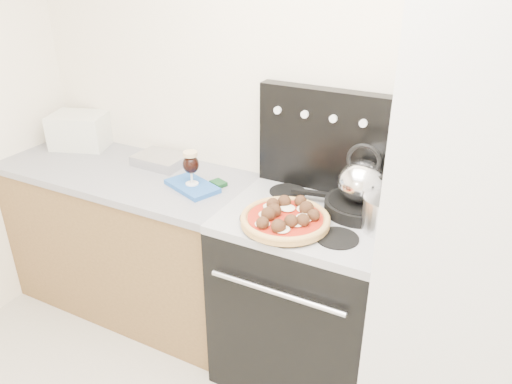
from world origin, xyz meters
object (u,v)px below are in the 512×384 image
Objects in this scene: toaster_oven at (80,130)px; skillet at (359,206)px; oven_mitt at (192,186)px; stove_body at (306,298)px; stock_pot at (386,215)px; fridge at (476,250)px; tea_kettle at (362,178)px; pizza_pan at (285,224)px; beer_glass at (191,168)px; pizza at (285,217)px; base_cabinet at (134,242)px.

toaster_oven is 1.77m from skillet.
oven_mitt is 0.90× the size of skillet.
stock_pot is at bearing 2.14° from stove_body.
fridge reaches higher than tea_kettle.
pizza_pan is 0.36m from skillet.
beer_glass is 0.91× the size of stock_pot.
toaster_oven is at bearing 160.17° from tea_kettle.
oven_mitt reaches higher than stove_body.
stove_body is at bearing -0.26° from beer_glass.
oven_mitt is (-0.64, 0.00, 0.47)m from stove_body.
tea_kettle is (0.00, 0.00, 0.14)m from skillet.
fridge reaches higher than stove_body.
oven_mitt is 0.10m from beer_glass.
pizza is at bearing -132.85° from skillet.
base_cabinet is at bearing 178.41° from fridge.
pizza_pan is 0.40m from tea_kettle.
toaster_oven is at bearing 177.69° from skillet.
oven_mitt is (0.46, -0.02, 0.48)m from base_cabinet.
beer_glass reaches higher than oven_mitt.
toaster_oven is (-2.28, 0.21, 0.05)m from fridge.
beer_glass is at bearing -172.40° from skillet.
stock_pot is at bearing 0.56° from oven_mitt.
fridge reaches higher than base_cabinet.
stock_pot is (1.91, -0.17, -0.01)m from toaster_oven.
pizza_pan is 0.93× the size of pizza.
fridge reaches higher than oven_mitt.
beer_glass is at bearing 179.74° from stove_body.
pizza_pan reaches higher than oven_mitt.
tea_kettle is at bearing 144.84° from stock_pot.
fridge is 0.53m from skillet.
beer_glass is 0.98m from stock_pot.
beer_glass is 0.84m from tea_kettle.
pizza is 1.97× the size of stock_pot.
beer_glass is at bearing -30.81° from toaster_oven.
tea_kettle is (0.19, 0.11, 0.65)m from stove_body.
base_cabinet is 1.11m from stove_body.
tea_kettle reaches higher than stove_body.
toaster_oven is at bearing 168.94° from beer_glass.
fridge is at bearing -25.03° from toaster_oven.
fridge is 0.77m from pizza_pan.
oven_mitt is 0.61m from pizza.
toaster_oven is 0.84× the size of pizza.
fridge reaches higher than stock_pot.
toaster_oven reaches higher than stock_pot.
toaster_oven is 1.03× the size of skillet.
skillet is at bearing 47.15° from pizza.
pizza_pan is 1.57× the size of tea_kettle.
beer_glass is at bearing -179.44° from stock_pot.
stove_body is 4.93× the size of beer_glass.
stove_body is at bearing 177.95° from fridge.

